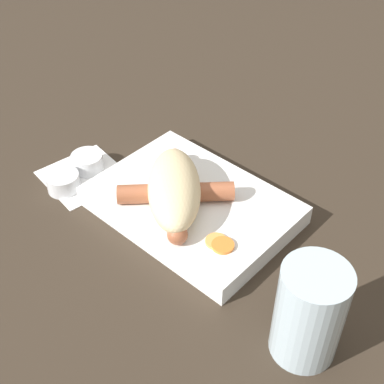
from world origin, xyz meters
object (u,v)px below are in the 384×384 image
object	(u,v)px
condiment_cup_far	(63,183)
drink_glass	(309,313)
sausage	(176,193)
food_tray	(192,205)
condiment_cup_near	(88,163)
bread_roll	(174,188)

from	to	relation	value
condiment_cup_far	drink_glass	xyz separation A→B (m)	(-0.42, -0.01, 0.05)
drink_glass	sausage	bearing A→B (deg)	-13.24
food_tray	condiment_cup_near	xyz separation A→B (m)	(0.19, 0.04, -0.00)
bread_roll	sausage	bearing A→B (deg)	-65.12
sausage	condiment_cup_near	world-z (taller)	sausage
food_tray	condiment_cup_far	bearing A→B (deg)	27.04
food_tray	sausage	distance (m)	0.04
food_tray	bread_roll	world-z (taller)	bread_roll
bread_roll	sausage	distance (m)	0.01
bread_roll	sausage	xyz separation A→B (m)	(0.00, -0.01, -0.01)
bread_roll	condiment_cup_near	xyz separation A→B (m)	(0.18, 0.01, -0.04)
food_tray	drink_glass	xyz separation A→B (m)	(-0.24, 0.08, 0.05)
bread_roll	condiment_cup_near	bearing A→B (deg)	3.63
condiment_cup_near	condiment_cup_far	xyz separation A→B (m)	(-0.01, 0.05, 0.00)
food_tray	sausage	bearing A→B (deg)	56.33
sausage	drink_glass	distance (m)	0.26
food_tray	bread_roll	size ratio (longest dim) A/B	1.63
bread_roll	drink_glass	world-z (taller)	drink_glass
condiment_cup_far	drink_glass	distance (m)	0.42
condiment_cup_far	food_tray	bearing A→B (deg)	-152.96
condiment_cup_near	condiment_cup_far	size ratio (longest dim) A/B	1.00
sausage	drink_glass	world-z (taller)	drink_glass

